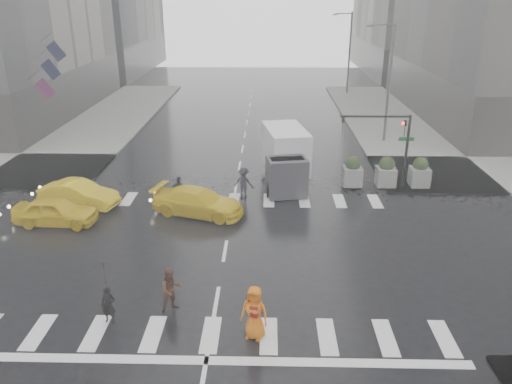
{
  "coord_description": "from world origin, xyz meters",
  "views": [
    {
      "loc": [
        1.91,
        -20.06,
        10.97
      ],
      "look_at": [
        1.37,
        2.0,
        2.11
      ],
      "focal_mm": 35.0,
      "sensor_mm": 36.0,
      "label": 1
    }
  ],
  "objects_px": {
    "pedestrian_brown": "(171,289)",
    "taxi_front": "(55,211)",
    "pedestrian_orange": "(254,313)",
    "box_truck": "(286,156)",
    "traffic_signal_pole": "(391,137)",
    "taxi_mid": "(79,194)"
  },
  "relations": [
    {
      "from": "taxi_front",
      "to": "pedestrian_brown",
      "type": "bearing_deg",
      "value": -131.91
    },
    {
      "from": "pedestrian_brown",
      "to": "pedestrian_orange",
      "type": "height_order",
      "value": "pedestrian_orange"
    },
    {
      "from": "traffic_signal_pole",
      "to": "taxi_mid",
      "type": "xyz_separation_m",
      "value": [
        -17.4,
        -3.11,
        -2.51
      ]
    },
    {
      "from": "pedestrian_orange",
      "to": "box_truck",
      "type": "height_order",
      "value": "box_truck"
    },
    {
      "from": "traffic_signal_pole",
      "to": "box_truck",
      "type": "relative_size",
      "value": 0.74
    },
    {
      "from": "box_truck",
      "to": "traffic_signal_pole",
      "type": "bearing_deg",
      "value": -18.83
    },
    {
      "from": "taxi_mid",
      "to": "box_truck",
      "type": "relative_size",
      "value": 0.71
    },
    {
      "from": "pedestrian_orange",
      "to": "box_truck",
      "type": "bearing_deg",
      "value": 103.15
    },
    {
      "from": "traffic_signal_pole",
      "to": "pedestrian_brown",
      "type": "xyz_separation_m",
      "value": [
        -10.59,
        -12.55,
        -2.36
      ]
    },
    {
      "from": "taxi_mid",
      "to": "traffic_signal_pole",
      "type": "bearing_deg",
      "value": -66.39
    },
    {
      "from": "pedestrian_orange",
      "to": "box_truck",
      "type": "relative_size",
      "value": 0.32
    },
    {
      "from": "traffic_signal_pole",
      "to": "pedestrian_brown",
      "type": "relative_size",
      "value": 2.61
    },
    {
      "from": "traffic_signal_pole",
      "to": "pedestrian_brown",
      "type": "height_order",
      "value": "traffic_signal_pole"
    },
    {
      "from": "pedestrian_orange",
      "to": "taxi_front",
      "type": "xyz_separation_m",
      "value": [
        -10.29,
        8.7,
        -0.28
      ]
    },
    {
      "from": "pedestrian_orange",
      "to": "taxi_front",
      "type": "distance_m",
      "value": 13.47
    },
    {
      "from": "pedestrian_brown",
      "to": "taxi_mid",
      "type": "height_order",
      "value": "pedestrian_brown"
    },
    {
      "from": "pedestrian_brown",
      "to": "box_truck",
      "type": "bearing_deg",
      "value": 41.38
    },
    {
      "from": "pedestrian_brown",
      "to": "taxi_front",
      "type": "height_order",
      "value": "pedestrian_brown"
    },
    {
      "from": "pedestrian_brown",
      "to": "taxi_mid",
      "type": "distance_m",
      "value": 11.65
    },
    {
      "from": "pedestrian_orange",
      "to": "pedestrian_brown",
      "type": "bearing_deg",
      "value": 172.67
    },
    {
      "from": "pedestrian_brown",
      "to": "pedestrian_orange",
      "type": "distance_m",
      "value": 3.45
    },
    {
      "from": "taxi_front",
      "to": "taxi_mid",
      "type": "height_order",
      "value": "taxi_mid"
    }
  ]
}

